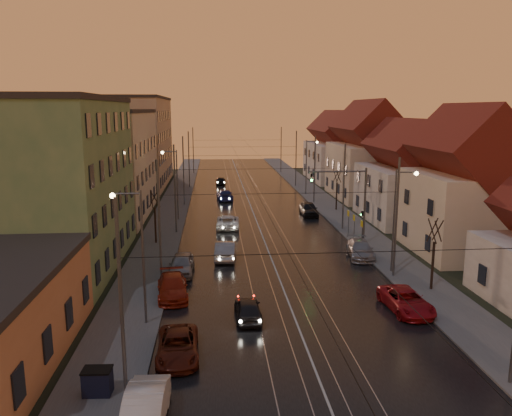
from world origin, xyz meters
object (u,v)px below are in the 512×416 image
object	(u,v)px
driving_car_0	(248,309)
traffic_light_mast	(354,197)
driving_car_2	(228,222)
dumpster	(98,382)
parked_left_2	(172,287)
parked_left_0	(144,411)
parked_left_3	(182,264)
parked_right_0	(406,301)
parked_right_1	(360,249)
street_lamp_3	(308,162)
driving_car_3	(225,195)
street_lamp_2	(174,178)
parked_left_1	(178,346)
street_lamp_1	(398,211)
parked_right_2	(309,209)
driving_car_1	(226,250)
street_lamp_0	(137,244)
driving_car_4	(221,181)

from	to	relation	value
driving_car_0	traffic_light_mast	bearing A→B (deg)	-125.38
driving_car_0	driving_car_2	distance (m)	23.38
traffic_light_mast	dumpster	size ratio (longest dim) A/B	6.00
driving_car_0	parked_left_2	xyz separation A→B (m)	(-4.79, 4.03, 0.05)
parked_left_0	parked_left_3	distance (m)	18.94
parked_right_0	parked_right_1	distance (m)	11.54
street_lamp_3	driving_car_3	distance (m)	13.51
driving_car_3	parked_left_3	bearing A→B (deg)	79.92
parked_right_1	dumpster	bearing A→B (deg)	-124.29
parked_left_2	parked_right_1	size ratio (longest dim) A/B	0.99
street_lamp_2	parked_left_3	size ratio (longest dim) A/B	1.80
parked_right_1	dumpster	distance (m)	26.30
traffic_light_mast	parked_left_2	size ratio (longest dim) A/B	1.49
parked_left_1	driving_car_3	bearing A→B (deg)	83.04
driving_car_2	parked_right_0	xyz separation A→B (m)	(10.41, -22.98, -0.04)
street_lamp_2	street_lamp_1	bearing A→B (deg)	-47.68
driving_car_3	parked_right_1	distance (m)	30.14
driving_car_3	parked_right_1	xyz separation A→B (m)	(10.84, -28.13, -0.04)
parked_left_0	parked_right_2	world-z (taller)	parked_right_2
driving_car_2	street_lamp_1	bearing A→B (deg)	130.80
street_lamp_1	traffic_light_mast	distance (m)	8.08
street_lamp_2	driving_car_0	bearing A→B (deg)	-77.19
dumpster	driving_car_1	bearing A→B (deg)	75.88
parked_left_3	driving_car_0	bearing A→B (deg)	-61.89
driving_car_2	street_lamp_2	bearing A→B (deg)	-34.25
parked_left_1	parked_left_0	bearing A→B (deg)	-101.72
parked_left_3	parked_left_1	bearing A→B (deg)	-86.11
street_lamp_0	driving_car_2	xyz separation A→B (m)	(5.79, 23.69, -4.18)
driving_car_4	dumpster	xyz separation A→B (m)	(-6.36, -62.28, 0.04)
street_lamp_3	driving_car_0	xyz separation A→B (m)	(-11.91, -43.68, -4.24)
street_lamp_0	parked_right_2	xyz separation A→B (m)	(15.54, 29.42, -4.10)
driving_car_0	parked_right_0	xyz separation A→B (m)	(9.91, 0.40, 0.02)
driving_car_4	parked_right_2	distance (m)	27.38
parked_left_2	street_lamp_3	bearing A→B (deg)	61.46
street_lamp_1	driving_car_1	xyz separation A→B (m)	(-12.94, 4.75, -4.11)
dumpster	driving_car_0	bearing A→B (deg)	49.94
driving_car_4	parked_right_1	world-z (taller)	parked_right_1
parked_right_2	dumpster	xyz separation A→B (m)	(-16.36, -36.79, -0.09)
driving_car_2	parked_left_2	xyz separation A→B (m)	(-4.28, -19.34, -0.01)
street_lamp_2	traffic_light_mast	bearing A→B (deg)	-35.07
parked_left_3	parked_right_0	world-z (taller)	parked_left_3
dumpster	street_lamp_0	bearing A→B (deg)	86.40
driving_car_4	parked_left_3	distance (m)	45.89
street_lamp_1	parked_left_3	distance (m)	16.93
driving_car_1	dumpster	world-z (taller)	driving_car_1
driving_car_3	dumpster	size ratio (longest dim) A/B	4.28
street_lamp_2	parked_right_1	size ratio (longest dim) A/B	1.64
driving_car_3	dumpster	xyz separation A→B (m)	(-6.69, -47.73, -0.05)
driving_car_2	parked_right_2	xyz separation A→B (m)	(9.76, 5.74, 0.08)
traffic_light_mast	parked_right_0	distance (m)	15.81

